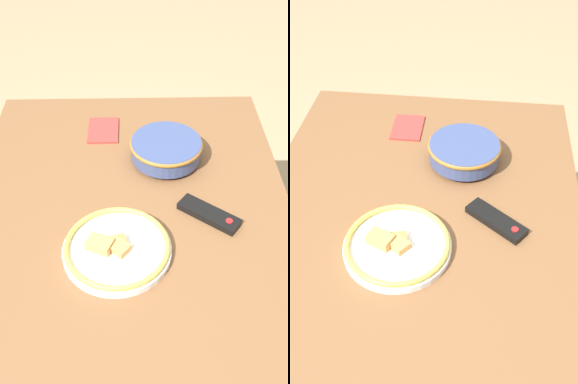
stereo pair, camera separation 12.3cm
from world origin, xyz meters
TOP-DOWN VIEW (x-y plane):
  - ground_plane at (0.00, 0.00)m, footprint 8.00×8.00m
  - dining_table at (0.00, 0.00)m, footprint 1.18×0.90m
  - noodle_bowl at (-0.23, 0.11)m, footprint 0.22×0.22m
  - food_plate at (0.14, -0.03)m, footprint 0.27×0.27m
  - tv_remote at (0.02, 0.21)m, footprint 0.15×0.17m
  - folded_napkin at (-0.38, -0.09)m, footprint 0.14×0.10m

SIDE VIEW (x-z plane):
  - ground_plane at x=0.00m, z-range 0.00..0.00m
  - dining_table at x=0.00m, z-range 0.27..0.99m
  - folded_napkin at x=-0.38m, z-range 0.72..0.73m
  - tv_remote at x=0.02m, z-range 0.72..0.74m
  - food_plate at x=0.14m, z-range 0.71..0.76m
  - noodle_bowl at x=-0.23m, z-range 0.73..0.80m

